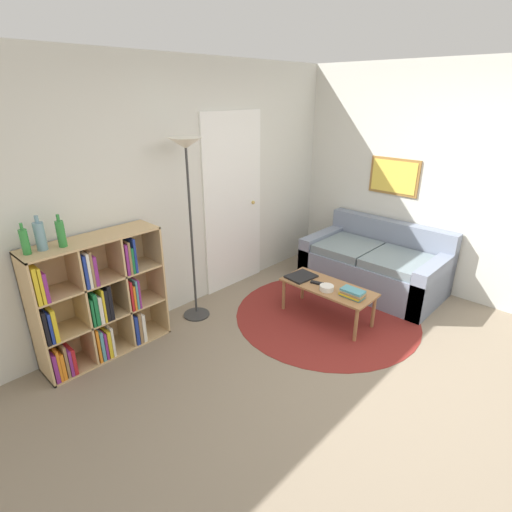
{
  "coord_description": "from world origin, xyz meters",
  "views": [
    {
      "loc": [
        -2.6,
        -1.12,
        2.26
      ],
      "look_at": [
        -0.12,
        1.24,
        0.85
      ],
      "focal_mm": 28.0,
      "sensor_mm": 36.0,
      "label": 1
    }
  ],
  "objects_px": {
    "coffee_table": "(328,290)",
    "bottle_middle": "(40,236)",
    "laptop": "(301,276)",
    "bookshelf": "(96,302)",
    "bottle_right": "(61,233)",
    "couch": "(376,265)",
    "floor_lamp": "(187,170)",
    "bowl": "(327,288)",
    "bottle_left": "(25,241)"
  },
  "relations": [
    {
      "from": "laptop",
      "to": "bottle_middle",
      "type": "xyz_separation_m",
      "value": [
        -2.25,
        0.83,
        0.85
      ]
    },
    {
      "from": "coffee_table",
      "to": "bottle_middle",
      "type": "height_order",
      "value": "bottle_middle"
    },
    {
      "from": "laptop",
      "to": "bookshelf",
      "type": "bearing_deg",
      "value": 156.84
    },
    {
      "from": "bowl",
      "to": "floor_lamp",
      "type": "bearing_deg",
      "value": 127.25
    },
    {
      "from": "bookshelf",
      "to": "bottle_middle",
      "type": "relative_size",
      "value": 4.15
    },
    {
      "from": "bowl",
      "to": "bottle_middle",
      "type": "distance_m",
      "value": 2.63
    },
    {
      "from": "bowl",
      "to": "bottle_left",
      "type": "xyz_separation_m",
      "value": [
        -2.3,
        1.2,
        0.82
      ]
    },
    {
      "from": "floor_lamp",
      "to": "bottle_right",
      "type": "height_order",
      "value": "floor_lamp"
    },
    {
      "from": "bookshelf",
      "to": "bottle_right",
      "type": "distance_m",
      "value": 0.73
    },
    {
      "from": "bookshelf",
      "to": "bottle_right",
      "type": "relative_size",
      "value": 4.34
    },
    {
      "from": "floor_lamp",
      "to": "laptop",
      "type": "distance_m",
      "value": 1.66
    },
    {
      "from": "bottle_middle",
      "to": "floor_lamp",
      "type": "bearing_deg",
      "value": -4.81
    },
    {
      "from": "bookshelf",
      "to": "bottle_middle",
      "type": "height_order",
      "value": "bottle_middle"
    },
    {
      "from": "bowl",
      "to": "bottle_right",
      "type": "bearing_deg",
      "value": 150.26
    },
    {
      "from": "floor_lamp",
      "to": "bottle_middle",
      "type": "bearing_deg",
      "value": 175.19
    },
    {
      "from": "floor_lamp",
      "to": "bottle_left",
      "type": "xyz_separation_m",
      "value": [
        -1.46,
        0.1,
        -0.36
      ]
    },
    {
      "from": "coffee_table",
      "to": "bowl",
      "type": "xyz_separation_m",
      "value": [
        -0.09,
        -0.04,
        0.07
      ]
    },
    {
      "from": "laptop",
      "to": "coffee_table",
      "type": "bearing_deg",
      "value": -85.61
    },
    {
      "from": "coffee_table",
      "to": "laptop",
      "type": "relative_size",
      "value": 3.0
    },
    {
      "from": "bowl",
      "to": "laptop",
      "type": "bearing_deg",
      "value": 80.16
    },
    {
      "from": "couch",
      "to": "coffee_table",
      "type": "bearing_deg",
      "value": -179.73
    },
    {
      "from": "bottle_left",
      "to": "bottle_right",
      "type": "distance_m",
      "value": 0.26
    },
    {
      "from": "floor_lamp",
      "to": "coffee_table",
      "type": "height_order",
      "value": "floor_lamp"
    },
    {
      "from": "couch",
      "to": "bowl",
      "type": "height_order",
      "value": "couch"
    },
    {
      "from": "bookshelf",
      "to": "laptop",
      "type": "height_order",
      "value": "bookshelf"
    },
    {
      "from": "bookshelf",
      "to": "floor_lamp",
      "type": "bearing_deg",
      "value": -5.63
    },
    {
      "from": "bottle_middle",
      "to": "coffee_table",
      "type": "bearing_deg",
      "value": -27.21
    },
    {
      "from": "bookshelf",
      "to": "bottle_right",
      "type": "bearing_deg",
      "value": -170.61
    },
    {
      "from": "bowl",
      "to": "bottle_middle",
      "type": "relative_size",
      "value": 0.52
    },
    {
      "from": "coffee_table",
      "to": "bottle_left",
      "type": "bearing_deg",
      "value": 154.08
    },
    {
      "from": "bottle_middle",
      "to": "bottle_left",
      "type": "bearing_deg",
      "value": -175.78
    },
    {
      "from": "bowl",
      "to": "bottle_middle",
      "type": "height_order",
      "value": "bottle_middle"
    },
    {
      "from": "floor_lamp",
      "to": "bottle_middle",
      "type": "distance_m",
      "value": 1.4
    },
    {
      "from": "bookshelf",
      "to": "bowl",
      "type": "height_order",
      "value": "bookshelf"
    },
    {
      "from": "floor_lamp",
      "to": "bottle_left",
      "type": "distance_m",
      "value": 1.51
    },
    {
      "from": "laptop",
      "to": "bottle_left",
      "type": "bearing_deg",
      "value": 160.74
    },
    {
      "from": "laptop",
      "to": "floor_lamp",
      "type": "bearing_deg",
      "value": 141.32
    },
    {
      "from": "coffee_table",
      "to": "floor_lamp",
      "type": "bearing_deg",
      "value": 131.26
    },
    {
      "from": "floor_lamp",
      "to": "coffee_table",
      "type": "distance_m",
      "value": 1.87
    },
    {
      "from": "bottle_left",
      "to": "bottle_right",
      "type": "xyz_separation_m",
      "value": [
        0.25,
        -0.04,
        0.01
      ]
    },
    {
      "from": "couch",
      "to": "bookshelf",
      "type": "bearing_deg",
      "value": 159.02
    },
    {
      "from": "floor_lamp",
      "to": "bottle_right",
      "type": "relative_size",
      "value": 7.08
    },
    {
      "from": "bottle_left",
      "to": "bottle_middle",
      "type": "xyz_separation_m",
      "value": [
        0.11,
        0.01,
        0.01
      ]
    },
    {
      "from": "bottle_right",
      "to": "bookshelf",
      "type": "bearing_deg",
      "value": 9.39
    },
    {
      "from": "coffee_table",
      "to": "laptop",
      "type": "bearing_deg",
      "value": 94.39
    },
    {
      "from": "couch",
      "to": "laptop",
      "type": "xyz_separation_m",
      "value": [
        -1.08,
        0.33,
        0.11
      ]
    },
    {
      "from": "bookshelf",
      "to": "coffee_table",
      "type": "height_order",
      "value": "bookshelf"
    },
    {
      "from": "floor_lamp",
      "to": "couch",
      "type": "relative_size",
      "value": 1.16
    },
    {
      "from": "bookshelf",
      "to": "bottle_left",
      "type": "relative_size",
      "value": 4.69
    },
    {
      "from": "coffee_table",
      "to": "laptop",
      "type": "height_order",
      "value": "laptop"
    }
  ]
}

